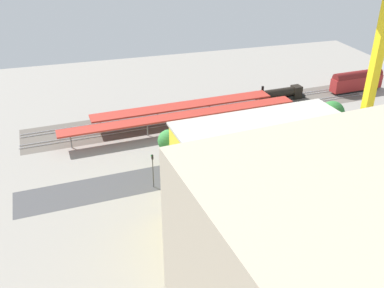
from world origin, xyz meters
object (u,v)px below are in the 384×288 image
(passenger_coach, at_px, (357,81))
(street_tree_5, at_px, (318,119))
(parked_car_3, at_px, (244,167))
(parked_car_1, at_px, (296,159))
(locomotive, at_px, (281,94))
(parked_car_4, at_px, (215,172))
(street_tree_2, at_px, (331,119))
(street_tree_0, at_px, (332,113))
(street_tree_4, at_px, (169,141))
(street_tree_3, at_px, (239,127))
(parked_car_0, at_px, (320,154))
(parked_car_2, at_px, (271,163))
(box_truck_0, at_px, (264,164))
(street_tree_1, at_px, (306,119))
(platform_canopy_far, at_px, (184,106))
(platform_canopy_near, at_px, (183,115))
(traffic_light, at_px, (153,166))
(construction_building, at_px, (278,190))

(passenger_coach, distance_m, street_tree_5, 36.01)
(passenger_coach, relative_size, parked_car_3, 3.84)
(parked_car_1, bearing_deg, locomotive, -111.99)
(parked_car_1, bearing_deg, parked_car_4, 0.28)
(street_tree_2, bearing_deg, street_tree_0, 133.11)
(parked_car_4, bearing_deg, street_tree_4, -47.68)
(parked_car_3, height_order, street_tree_3, street_tree_3)
(parked_car_0, bearing_deg, street_tree_5, -116.18)
(passenger_coach, distance_m, parked_car_2, 55.03)
(street_tree_3, relative_size, street_tree_4, 1.11)
(parked_car_1, relative_size, box_truck_0, 0.46)
(parked_car_4, bearing_deg, street_tree_3, -133.61)
(parked_car_4, relative_size, street_tree_3, 0.54)
(parked_car_4, distance_m, street_tree_0, 34.19)
(street_tree_1, height_order, street_tree_3, street_tree_1)
(parked_car_4, bearing_deg, platform_canopy_far, -92.88)
(street_tree_2, distance_m, street_tree_5, 3.31)
(platform_canopy_near, xyz_separation_m, parked_car_4, (-0.68, 22.30, -3.09))
(street_tree_0, relative_size, traffic_light, 1.20)
(street_tree_5, bearing_deg, street_tree_3, 0.92)
(platform_canopy_far, relative_size, parked_car_3, 10.98)
(platform_canopy_far, height_order, street_tree_2, street_tree_2)
(street_tree_4, bearing_deg, platform_canopy_near, -116.41)
(parked_car_0, distance_m, street_tree_2, 12.52)
(street_tree_2, bearing_deg, platform_canopy_near, -21.40)
(locomotive, height_order, street_tree_3, street_tree_3)
(construction_building, distance_m, street_tree_2, 41.22)
(parked_car_1, distance_m, parked_car_2, 5.97)
(platform_canopy_far, height_order, box_truck_0, platform_canopy_far)
(box_truck_0, bearing_deg, street_tree_1, -146.42)
(parked_car_2, relative_size, street_tree_1, 0.53)
(street_tree_4, relative_size, street_tree_5, 1.05)
(platform_canopy_far, relative_size, parked_car_0, 10.26)
(parked_car_0, bearing_deg, box_truck_0, 6.35)
(passenger_coach, bearing_deg, construction_building, 44.59)
(street_tree_0, bearing_deg, platform_canopy_far, -31.73)
(locomotive, xyz_separation_m, street_tree_3, (22.94, 23.59, 3.70))
(parked_car_2, distance_m, traffic_light, 25.88)
(traffic_light, bearing_deg, construction_building, 130.85)
(parked_car_1, bearing_deg, street_tree_2, -146.62)
(box_truck_0, bearing_deg, traffic_light, -2.00)
(traffic_light, bearing_deg, street_tree_3, -155.80)
(platform_canopy_near, relative_size, box_truck_0, 6.16)
(parked_car_2, distance_m, construction_building, 23.02)
(street_tree_2, bearing_deg, locomotive, -88.16)
(parked_car_1, height_order, traffic_light, traffic_light)
(platform_canopy_near, height_order, street_tree_0, street_tree_0)
(box_truck_0, distance_m, street_tree_3, 11.34)
(passenger_coach, bearing_deg, traffic_light, 25.60)
(street_tree_1, bearing_deg, parked_car_3, 24.48)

